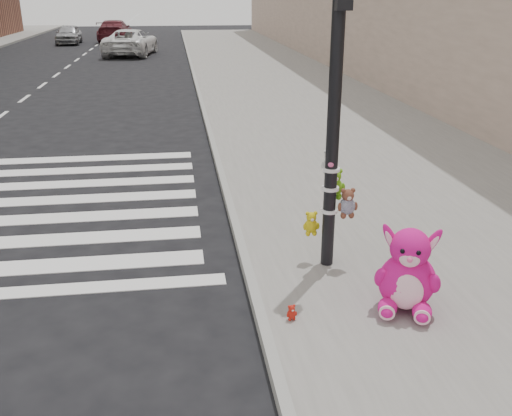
{
  "coord_description": "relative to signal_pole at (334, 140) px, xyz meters",
  "views": [
    {
      "loc": [
        0.73,
        -4.8,
        3.52
      ],
      "look_at": [
        1.74,
        2.38,
        0.75
      ],
      "focal_mm": 40.0,
      "sensor_mm": 36.0,
      "label": 1
    }
  ],
  "objects": [
    {
      "name": "sidewalk_near",
      "position": [
        2.38,
        8.18,
        -1.74
      ],
      "size": [
        7.0,
        80.0,
        0.14
      ],
      "primitive_type": "cube",
      "color": "slate",
      "rests_on": "ground"
    },
    {
      "name": "red_teddy",
      "position": [
        -0.76,
        -1.32,
        -1.58
      ],
      "size": [
        0.14,
        0.11,
        0.19
      ],
      "primitive_type": null,
      "rotation": [
        0.0,
        0.0,
        0.2
      ],
      "color": "red",
      "rests_on": "sidewalk_near"
    },
    {
      "name": "signal_pole",
      "position": [
        0.0,
        0.0,
        0.0
      ],
      "size": [
        0.67,
        0.5,
        4.0
      ],
      "color": "black",
      "rests_on": "sidewalk_near"
    },
    {
      "name": "car_maroon_near",
      "position": [
        -6.12,
        38.35,
        -1.05
      ],
      "size": [
        2.33,
        5.32,
        1.52
      ],
      "primitive_type": "imported",
      "rotation": [
        0.0,
        0.0,
        3.1
      ],
      "color": "#581921",
      "rests_on": "ground"
    },
    {
      "name": "car_white_near",
      "position": [
        -4.33,
        28.21,
        -1.07
      ],
      "size": [
        3.15,
        5.57,
        1.47
      ],
      "primitive_type": "imported",
      "rotation": [
        0.0,
        0.0,
        3.0
      ],
      "color": "white",
      "rests_on": "ground"
    },
    {
      "name": "curb_edge",
      "position": [
        -1.07,
        8.18,
        -1.74
      ],
      "size": [
        0.12,
        80.0,
        0.15
      ],
      "primitive_type": "cube",
      "color": "gray",
      "rests_on": "ground"
    },
    {
      "name": "ground",
      "position": [
        -2.62,
        -1.82,
        -1.81
      ],
      "size": [
        120.0,
        120.0,
        0.0
      ],
      "primitive_type": "plane",
      "color": "black",
      "rests_on": "ground"
    },
    {
      "name": "car_silver_deep",
      "position": [
        -9.12,
        36.4,
        -1.15
      ],
      "size": [
        1.72,
        3.95,
        1.33
      ],
      "primitive_type": "imported",
      "rotation": [
        0.0,
        0.0,
        0.04
      ],
      "color": "#9E9FA2",
      "rests_on": "ground"
    },
    {
      "name": "pink_bunny",
      "position": [
        0.57,
        -1.24,
        -1.25
      ],
      "size": [
        0.85,
        0.92,
        1.02
      ],
      "rotation": [
        0.0,
        0.0,
        -0.4
      ],
      "color": "#D6127F",
      "rests_on": "sidewalk_near"
    }
  ]
}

